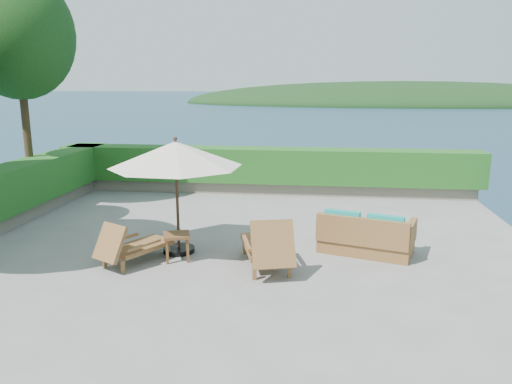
# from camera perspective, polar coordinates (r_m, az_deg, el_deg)

# --- Properties ---
(ground) EXTENTS (12.00, 12.00, 0.00)m
(ground) POSITION_cam_1_polar(r_m,az_deg,el_deg) (9.63, -2.38, -7.38)
(ground) COLOR gray
(ground) RESTS_ON ground
(foundation) EXTENTS (12.00, 12.00, 3.00)m
(foundation) POSITION_cam_1_polar(r_m,az_deg,el_deg) (10.26, -2.30, -15.55)
(foundation) COLOR #60594C
(foundation) RESTS_ON ocean
(offshore_island) EXTENTS (126.00, 57.60, 12.60)m
(offshore_island) POSITION_cam_1_polar(r_m,az_deg,el_deg) (150.90, 16.31, 9.70)
(offshore_island) COLOR black
(offshore_island) RESTS_ON ocean
(planter_wall_far) EXTENTS (12.00, 0.60, 0.36)m
(planter_wall_far) POSITION_cam_1_polar(r_m,az_deg,el_deg) (14.93, 1.14, 0.57)
(planter_wall_far) COLOR gray
(planter_wall_far) RESTS_ON ground
(hedge_far) EXTENTS (12.40, 0.90, 1.00)m
(hedge_far) POSITION_cam_1_polar(r_m,az_deg,el_deg) (14.81, 1.15, 3.10)
(hedge_far) COLOR #184F16
(hedge_far) RESTS_ON planter_wall_far
(tree_far) EXTENTS (2.80, 2.80, 6.03)m
(tree_far) POSITION_cam_1_polar(r_m,az_deg,el_deg) (14.31, -25.63, 15.88)
(tree_far) COLOR #45321A
(tree_far) RESTS_ON ground
(patio_umbrella) EXTENTS (3.23, 3.23, 2.27)m
(patio_umbrella) POSITION_cam_1_polar(r_m,az_deg,el_deg) (9.53, -9.16, 4.16)
(patio_umbrella) COLOR black
(patio_umbrella) RESTS_ON ground
(lounge_left) EXTENTS (1.23, 1.56, 0.84)m
(lounge_left) POSITION_cam_1_polar(r_m,az_deg,el_deg) (9.44, -14.09, -5.95)
(lounge_left) COLOR brown
(lounge_left) RESTS_ON ground
(lounge_right) EXTENTS (1.17, 1.89, 1.01)m
(lounge_right) POSITION_cam_1_polar(r_m,az_deg,el_deg) (8.92, 1.30, -6.15)
(lounge_right) COLOR brown
(lounge_right) RESTS_ON ground
(side_table) EXTENTS (0.61, 0.61, 0.51)m
(side_table) POSITION_cam_1_polar(r_m,az_deg,el_deg) (9.44, -9.05, -5.27)
(side_table) COLOR brown
(side_table) RESTS_ON ground
(wicker_loveseat) EXTENTS (1.96, 1.40, 0.87)m
(wicker_loveseat) POSITION_cam_1_polar(r_m,az_deg,el_deg) (9.93, 12.40, -5.00)
(wicker_loveseat) COLOR brown
(wicker_loveseat) RESTS_ON ground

